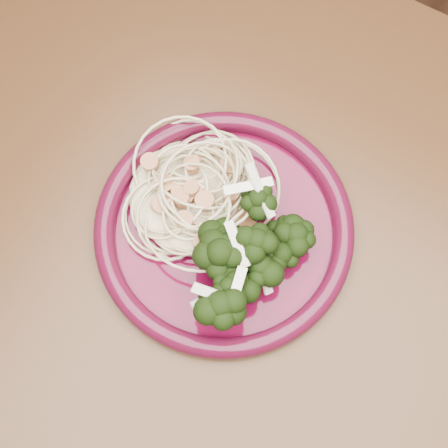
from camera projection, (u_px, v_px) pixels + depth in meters
dining_table at (191, 305)px, 0.67m from camera, size 1.20×0.80×0.75m
dinner_plate at (224, 228)px, 0.59m from camera, size 0.30×0.30×0.02m
spaghetti_pile at (194, 195)px, 0.59m from camera, size 0.16×0.14×0.03m
scallop_cluster at (192, 181)px, 0.56m from camera, size 0.13×0.13×0.04m
broccoli_pile at (263, 258)px, 0.55m from camera, size 0.12×0.16×0.05m
onion_garnish at (265, 248)px, 0.53m from camera, size 0.08×0.10×0.04m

